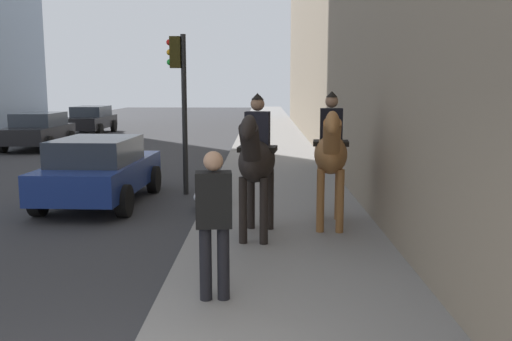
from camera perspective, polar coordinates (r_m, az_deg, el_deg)
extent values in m
ellipsoid|color=black|center=(8.75, 0.12, 1.04)|extent=(1.55, 0.73, 0.66)
cylinder|color=black|center=(8.42, 0.81, -4.21)|extent=(0.13, 0.13, 1.03)
cylinder|color=black|center=(8.46, -1.35, -4.15)|extent=(0.13, 0.13, 1.03)
cylinder|color=black|center=(9.29, 1.45, -2.97)|extent=(0.13, 0.13, 1.03)
cylinder|color=black|center=(9.33, -0.51, -2.92)|extent=(0.13, 0.13, 1.03)
cylinder|color=black|center=(7.95, -0.59, 2.78)|extent=(0.66, 0.35, 0.68)
ellipsoid|color=black|center=(7.72, -0.81, 4.45)|extent=(0.65, 0.29, 0.49)
cylinder|color=black|center=(9.46, 0.66, 1.02)|extent=(0.29, 0.13, 0.55)
cube|color=black|center=(8.78, 0.16, 2.26)|extent=(0.51, 0.65, 0.08)
cube|color=black|center=(8.75, 0.16, 4.31)|extent=(0.32, 0.41, 0.55)
sphere|color=#8C664C|center=(8.72, 0.16, 6.89)|extent=(0.22, 0.22, 0.22)
cone|color=black|center=(8.72, 0.16, 7.68)|extent=(0.22, 0.22, 0.10)
ellipsoid|color=brown|center=(9.49, 7.72, 1.71)|extent=(1.55, 0.71, 0.66)
cylinder|color=brown|center=(9.17, 8.67, -3.15)|extent=(0.13, 0.13, 1.05)
cylinder|color=brown|center=(9.17, 6.67, -3.12)|extent=(0.13, 0.13, 1.05)
cylinder|color=brown|center=(10.06, 8.51, -2.09)|extent=(0.13, 0.13, 1.05)
cylinder|color=brown|center=(10.05, 6.69, -2.06)|extent=(0.13, 0.13, 1.05)
cylinder|color=brown|center=(8.69, 7.85, 3.37)|extent=(0.66, 0.35, 0.68)
ellipsoid|color=brown|center=(8.46, 7.91, 4.91)|extent=(0.65, 0.28, 0.49)
cylinder|color=black|center=(10.21, 7.65, 1.65)|extent=(0.29, 0.13, 0.55)
cube|color=black|center=(9.52, 7.74, 2.83)|extent=(0.50, 0.64, 0.08)
cube|color=black|center=(9.50, 7.78, 4.72)|extent=(0.32, 0.41, 0.55)
sphere|color=#8C664C|center=(9.48, 7.83, 7.11)|extent=(0.22, 0.22, 0.22)
cone|color=black|center=(9.47, 7.85, 7.83)|extent=(0.22, 0.22, 0.10)
cylinder|color=black|center=(6.32, -5.23, -9.55)|extent=(0.14, 0.14, 0.85)
cylinder|color=black|center=(6.32, -3.39, -9.53)|extent=(0.14, 0.14, 0.85)
cube|color=black|center=(6.13, -4.39, -3.00)|extent=(0.29, 0.42, 0.62)
sphere|color=tan|center=(6.06, -4.43, 0.98)|extent=(0.22, 0.22, 0.22)
cube|color=navy|center=(12.32, -15.70, -0.45)|extent=(4.03, 1.84, 0.60)
cube|color=#262D38|center=(12.02, -16.17, 2.00)|extent=(2.09, 1.57, 0.52)
cylinder|color=black|center=(13.79, -17.38, -0.83)|extent=(0.65, 0.24, 0.64)
cylinder|color=black|center=(13.30, -10.51, -0.92)|extent=(0.65, 0.24, 0.64)
cylinder|color=black|center=(11.55, -21.57, -2.86)|extent=(0.65, 0.24, 0.64)
cylinder|color=black|center=(10.96, -13.46, -3.08)|extent=(0.65, 0.24, 0.64)
cube|color=black|center=(30.29, -16.75, 4.82)|extent=(4.37, 1.79, 0.60)
cube|color=#262D38|center=(30.51, -16.66, 5.90)|extent=(2.42, 1.56, 0.52)
cylinder|color=black|center=(28.77, -15.83, 4.07)|extent=(0.64, 0.23, 0.64)
cylinder|color=black|center=(29.30, -19.13, 3.99)|extent=(0.64, 0.23, 0.64)
cylinder|color=black|center=(31.37, -14.49, 4.49)|extent=(0.64, 0.23, 0.64)
cylinder|color=black|center=(31.85, -17.54, 4.42)|extent=(0.64, 0.23, 0.64)
cube|color=black|center=(23.68, -21.62, 3.56)|extent=(4.00, 1.83, 0.60)
cube|color=#262D38|center=(23.86, -21.49, 4.95)|extent=(2.30, 1.59, 0.52)
cylinder|color=black|center=(22.25, -20.60, 2.54)|extent=(0.64, 0.23, 0.64)
cylinder|color=black|center=(22.92, -24.73, 2.46)|extent=(0.64, 0.23, 0.64)
cylinder|color=black|center=(24.56, -18.64, 3.18)|extent=(0.64, 0.23, 0.64)
cylinder|color=black|center=(25.16, -22.44, 3.10)|extent=(0.64, 0.23, 0.64)
cylinder|color=black|center=(12.82, -7.39, 5.61)|extent=(0.12, 0.12, 3.67)
cube|color=#2D280C|center=(12.85, -8.33, 11.99)|extent=(0.20, 0.24, 0.70)
sphere|color=red|center=(12.88, -8.94, 12.95)|extent=(0.14, 0.14, 0.14)
sphere|color=orange|center=(12.87, -8.92, 11.97)|extent=(0.14, 0.14, 0.14)
sphere|color=green|center=(12.86, -8.89, 11.00)|extent=(0.14, 0.14, 0.14)
ellipsoid|color=white|center=(11.35, -4.69, -2.68)|extent=(0.91, 0.70, 0.32)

